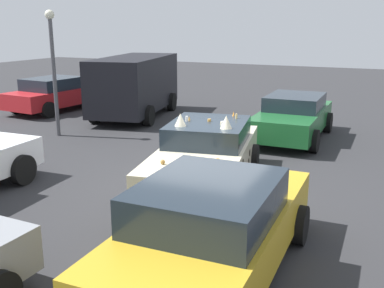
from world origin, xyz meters
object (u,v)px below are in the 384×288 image
object	(u,v)px
art_car_decorated	(205,154)
parked_van_near_left	(135,84)
parked_sedan_behind_right	(293,117)
parked_sedan_row_back_center	(213,228)
parked_sedan_row_back_far	(55,94)
lot_lamp_post	(53,60)

from	to	relation	value
art_car_decorated	parked_van_near_left	bearing A→B (deg)	-148.28
art_car_decorated	parked_sedan_behind_right	xyz separation A→B (m)	(4.95, -0.80, 0.00)
art_car_decorated	parked_sedan_row_back_center	size ratio (longest dim) A/B	1.05
parked_sedan_row_back_far	lot_lamp_post	xyz separation A→B (m)	(-3.36, -3.02, 1.67)
lot_lamp_post	parked_sedan_behind_right	bearing A→B (deg)	-67.93
art_car_decorated	lot_lamp_post	bearing A→B (deg)	-120.95
art_car_decorated	parked_van_near_left	world-z (taller)	parked_van_near_left
parked_van_near_left	parked_sedan_behind_right	distance (m)	6.31
parked_van_near_left	parked_sedan_row_back_far	world-z (taller)	parked_van_near_left
parked_van_near_left	parked_sedan_behind_right	xyz separation A→B (m)	(-0.93, -6.22, -0.57)
parked_sedan_behind_right	lot_lamp_post	bearing A→B (deg)	-68.85
art_car_decorated	parked_sedan_row_back_far	world-z (taller)	art_car_decorated
parked_sedan_row_back_far	art_car_decorated	bearing A→B (deg)	-117.08
parked_sedan_row_back_far	parked_sedan_row_back_center	bearing A→B (deg)	-125.67
parked_van_near_left	parked_sedan_behind_right	size ratio (longest dim) A/B	1.21
parked_sedan_behind_right	lot_lamp_post	size ratio (longest dim) A/B	1.13
parked_van_near_left	parked_sedan_row_back_center	distance (m)	11.65
art_car_decorated	parked_van_near_left	size ratio (longest dim) A/B	0.91
parked_sedan_row_back_center	parked_sedan_behind_right	bearing A→B (deg)	3.98
parked_sedan_row_back_center	art_car_decorated	bearing A→B (deg)	23.57
lot_lamp_post	parked_sedan_row_back_center	bearing A→B (deg)	-126.39
art_car_decorated	parked_van_near_left	distance (m)	8.01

